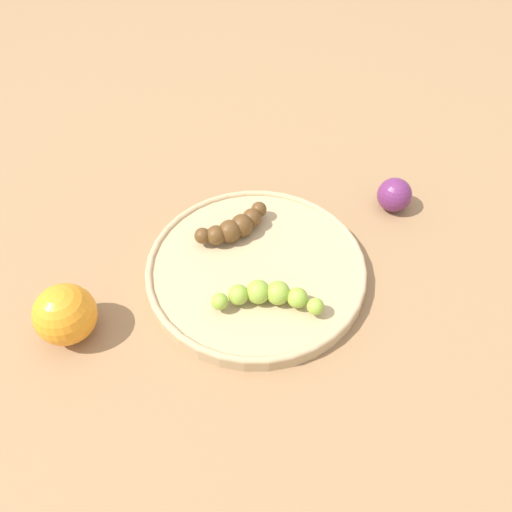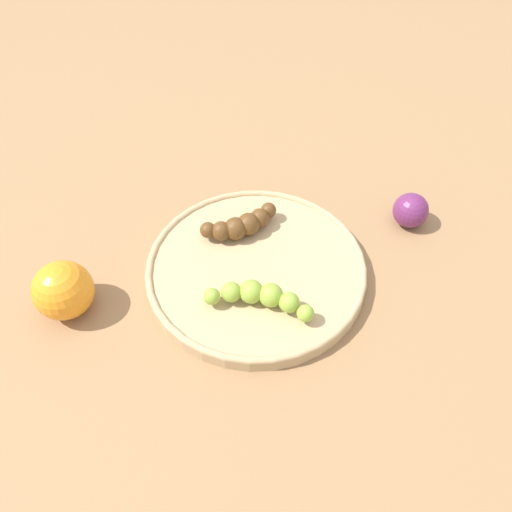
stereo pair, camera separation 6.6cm
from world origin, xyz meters
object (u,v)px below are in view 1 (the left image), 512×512
Objects in this scene: fruit_bowl at (256,268)px; banana_green at (268,296)px; banana_overripe at (234,227)px; plum_purple at (394,195)px; orange_fruit at (65,314)px.

banana_green is (-0.04, 0.05, 0.02)m from fruit_bowl.
fruit_bowl is at bearing -6.15° from banana_overripe.
plum_purple is at bearing -119.81° from fruit_bowl.
banana_green is at bearing -145.00° from orange_fruit.
fruit_bowl is 0.07m from banana_overripe.
orange_fruit is at bearing 49.87° from fruit_bowl.
orange_fruit is 0.49m from plum_purple.
orange_fruit is (0.16, 0.19, 0.03)m from fruit_bowl.
banana_overripe is 1.42× the size of orange_fruit.
orange_fruit reaches higher than plum_purple.
banana_overripe is 0.25m from plum_purple.
banana_overripe is 0.25m from orange_fruit.
fruit_bowl is 0.07m from banana_green.
banana_green is at bearing 72.88° from plum_purple.
orange_fruit reaches higher than fruit_bowl.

